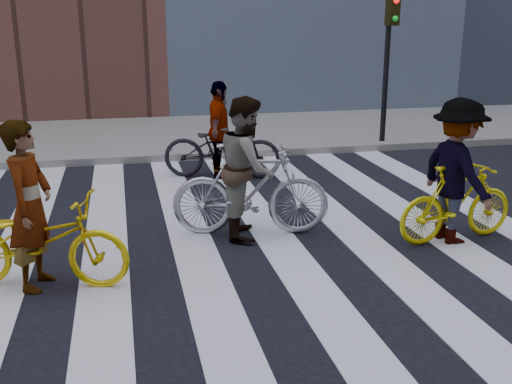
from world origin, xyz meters
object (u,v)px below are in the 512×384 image
object	(u,v)px
bike_yellow_left	(39,241)
rider_mid	(247,167)
traffic_signal	(389,44)
bike_dark_rear	(222,148)
bike_silver_mid	(251,190)
rider_rear	(219,130)
rider_left	(30,206)
rider_right	(457,172)
bike_yellow_right	(457,203)

from	to	relation	value
bike_yellow_left	rider_mid	distance (m)	2.78
traffic_signal	bike_dark_rear	size ratio (longest dim) A/B	1.56
bike_silver_mid	rider_rear	xyz separation A→B (m)	(0.09, 3.07, 0.25)
traffic_signal	rider_left	distance (m)	9.09
bike_dark_rear	rider_rear	distance (m)	0.32
rider_mid	rider_right	world-z (taller)	rider_right
bike_yellow_left	rider_left	size ratio (longest dim) A/B	1.07
bike_dark_rear	rider_left	distance (m)	5.00
traffic_signal	bike_dark_rear	xyz separation A→B (m)	(-3.99, -1.78, -1.72)
bike_yellow_left	rider_mid	world-z (taller)	rider_mid
bike_dark_rear	rider_right	bearing A→B (deg)	-131.59
rider_left	rider_mid	xyz separation A→B (m)	(2.57, 1.09, 0.02)
traffic_signal	rider_mid	distance (m)	6.54
bike_yellow_left	bike_yellow_right	size ratio (longest dim) A/B	1.14
bike_yellow_right	rider_right	size ratio (longest dim) A/B	0.91
bike_yellow_left	rider_right	world-z (taller)	rider_right
rider_left	rider_mid	bearing A→B (deg)	-51.43
traffic_signal	rider_mid	xyz separation A→B (m)	(-4.18, -4.85, -1.35)
rider_left	rider_mid	world-z (taller)	rider_mid
bike_yellow_left	rider_rear	world-z (taller)	rider_rear
bike_dark_rear	rider_left	world-z (taller)	rider_left
rider_mid	bike_dark_rear	bearing A→B (deg)	8.37
bike_yellow_left	bike_silver_mid	bearing A→B (deg)	-51.43
bike_yellow_left	bike_silver_mid	xyz separation A→B (m)	(2.57, 1.09, 0.11)
bike_yellow_left	bike_silver_mid	size ratio (longest dim) A/B	0.94
traffic_signal	bike_silver_mid	distance (m)	6.58
rider_mid	bike_silver_mid	bearing A→B (deg)	-78.10
traffic_signal	rider_mid	bearing A→B (deg)	-130.80
bike_yellow_right	rider_mid	world-z (taller)	rider_mid
bike_yellow_left	rider_right	distance (m)	5.11
rider_right	rider_left	bearing A→B (deg)	85.51
bike_dark_rear	rider_mid	bearing A→B (deg)	-166.47
rider_left	rider_right	world-z (taller)	rider_right
bike_dark_rear	rider_right	distance (m)	4.58
bike_silver_mid	bike_yellow_right	distance (m)	2.70
bike_yellow_right	bike_dark_rear	xyz separation A→B (m)	(-2.43, 3.90, 0.05)
rider_left	rider_right	distance (m)	5.14
bike_silver_mid	rider_left	xyz separation A→B (m)	(-2.62, -1.09, 0.29)
bike_silver_mid	rider_mid	world-z (taller)	rider_mid
bike_yellow_right	bike_dark_rear	size ratio (longest dim) A/B	0.80
bike_silver_mid	rider_rear	bearing A→B (deg)	10.23
bike_yellow_right	bike_yellow_left	bearing A→B (deg)	85.51
rider_left	bike_yellow_right	bearing A→B (deg)	-71.51
bike_yellow_left	bike_dark_rear	bearing A→B (deg)	-17.43
bike_silver_mid	rider_right	world-z (taller)	rider_right
rider_left	bike_silver_mid	bearing A→B (deg)	-51.82
bike_silver_mid	rider_rear	size ratio (longest dim) A/B	1.18
bike_yellow_right	rider_right	world-z (taller)	rider_right
traffic_signal	bike_yellow_left	xyz separation A→B (m)	(-6.70, -5.93, -1.77)
traffic_signal	rider_rear	xyz separation A→B (m)	(-4.04, -1.78, -1.40)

